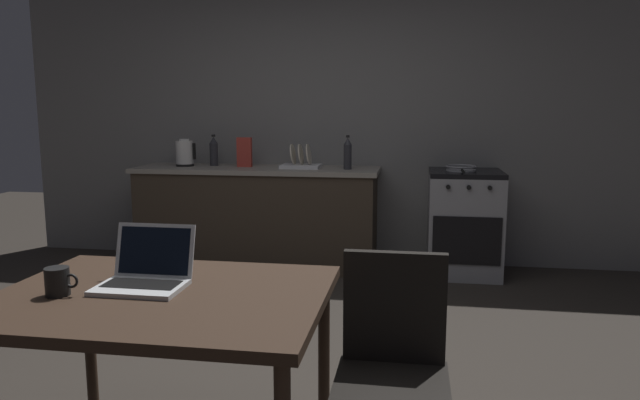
{
  "coord_description": "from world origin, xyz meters",
  "views": [
    {
      "loc": [
        0.78,
        -2.87,
        1.41
      ],
      "look_at": [
        0.17,
        0.92,
        0.8
      ],
      "focal_mm": 32.86,
      "sensor_mm": 36.0,
      "label": 1
    }
  ],
  "objects": [
    {
      "name": "ground_plane",
      "position": [
        0.0,
        0.0,
        0.0
      ],
      "size": [
        12.0,
        12.0,
        0.0
      ],
      "primitive_type": "plane",
      "color": "#2D2823"
    },
    {
      "name": "back_wall",
      "position": [
        0.3,
        2.49,
        1.28
      ],
      "size": [
        6.4,
        0.1,
        2.56
      ],
      "primitive_type": "cube",
      "color": "slate",
      "rests_on": "ground_plane"
    },
    {
      "name": "kitchen_counter",
      "position": [
        -0.6,
        2.14,
        0.45
      ],
      "size": [
        2.16,
        0.64,
        0.89
      ],
      "color": "#382D23",
      "rests_on": "ground_plane"
    },
    {
      "name": "stove_oven",
      "position": [
        1.21,
        2.13,
        0.44
      ],
      "size": [
        0.6,
        0.62,
        0.89
      ],
      "color": "gray",
      "rests_on": "ground_plane"
    },
    {
      "name": "dining_table",
      "position": [
        -0.13,
        -0.92,
        0.67
      ],
      "size": [
        1.21,
        0.92,
        0.74
      ],
      "color": "#332319",
      "rests_on": "ground_plane"
    },
    {
      "name": "chair",
      "position": [
        0.72,
        -0.87,
        0.51
      ],
      "size": [
        0.4,
        0.4,
        0.89
      ],
      "rotation": [
        0.0,
        0.0,
        0.21
      ],
      "color": "black",
      "rests_on": "ground_plane"
    },
    {
      "name": "laptop",
      "position": [
        -0.22,
        -0.85,
        0.78
      ],
      "size": [
        0.32,
        0.28,
        0.22
      ],
      "rotation": [
        0.0,
        0.0,
        0.14
      ],
      "color": "silver",
      "rests_on": "dining_table"
    },
    {
      "name": "electric_kettle",
      "position": [
        -1.26,
        2.14,
        1.0
      ],
      "size": [
        0.18,
        0.16,
        0.24
      ],
      "color": "black",
      "rests_on": "kitchen_counter"
    },
    {
      "name": "bottle",
      "position": [
        0.22,
        2.09,
        1.03
      ],
      "size": [
        0.07,
        0.07,
        0.29
      ],
      "color": "#2D2D33",
      "rests_on": "kitchen_counter"
    },
    {
      "name": "frying_pan",
      "position": [
        1.17,
        2.11,
        0.91
      ],
      "size": [
        0.26,
        0.43,
        0.05
      ],
      "color": "gray",
      "rests_on": "stove_oven"
    },
    {
      "name": "coffee_mug",
      "position": [
        -0.48,
        -1.01,
        0.79
      ],
      "size": [
        0.13,
        0.09,
        0.1
      ],
      "color": "black",
      "rests_on": "dining_table"
    },
    {
      "name": "cereal_box",
      "position": [
        -0.71,
        2.16,
        1.02
      ],
      "size": [
        0.13,
        0.05,
        0.26
      ],
      "color": "#B2382D",
      "rests_on": "kitchen_counter"
    },
    {
      "name": "dish_rack",
      "position": [
        -0.2,
        2.14,
        0.93
      ],
      "size": [
        0.34,
        0.26,
        0.21
      ],
      "color": "silver",
      "rests_on": "kitchen_counter"
    },
    {
      "name": "bottle_b",
      "position": [
        -1.02,
        2.22,
        1.02
      ],
      "size": [
        0.08,
        0.08,
        0.28
      ],
      "color": "#2D2D33",
      "rests_on": "kitchen_counter"
    }
  ]
}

